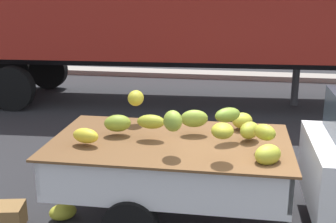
# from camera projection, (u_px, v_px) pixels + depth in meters

# --- Properties ---
(curb_strip) EXTENTS (80.00, 0.80, 0.16)m
(curb_strip) POSITION_uv_depth(u_px,v_px,m) (253.00, 76.00, 14.50)
(curb_strip) COLOR gray
(curb_strip) RESTS_ON ground
(semi_trailer) EXTENTS (12.12, 3.22, 3.95)m
(semi_trailer) POSITION_uv_depth(u_px,v_px,m) (163.00, 2.00, 10.96)
(semi_trailer) COLOR maroon
(semi_trailer) RESTS_ON ground
(fallen_banana_bunch_near_tailgate) EXTENTS (0.44, 0.40, 0.21)m
(fallen_banana_bunch_near_tailgate) POSITION_uv_depth(u_px,v_px,m) (63.00, 212.00, 5.77)
(fallen_banana_bunch_near_tailgate) COLOR gold
(fallen_banana_bunch_near_tailgate) RESTS_ON ground
(produce_crate) EXTENTS (0.58, 0.46, 0.30)m
(produce_crate) POSITION_uv_depth(u_px,v_px,m) (3.00, 217.00, 5.56)
(produce_crate) COLOR olive
(produce_crate) RESTS_ON ground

